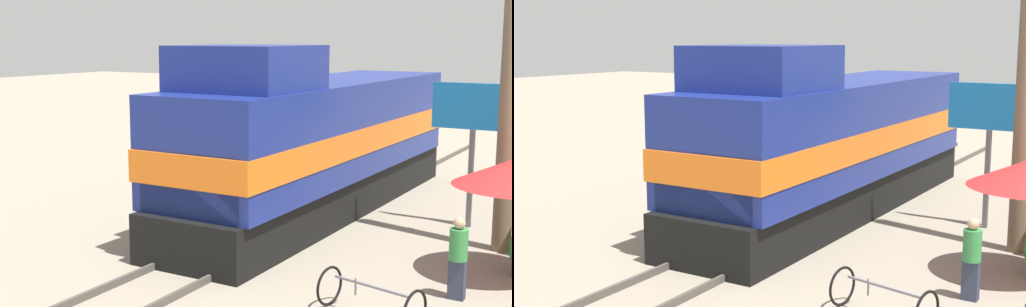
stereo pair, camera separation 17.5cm
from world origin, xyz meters
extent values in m
plane|color=gray|center=(0.00, 0.00, 0.00)|extent=(120.00, 120.00, 0.00)
cube|color=#4C4742|center=(-0.72, 0.00, 0.07)|extent=(0.08, 35.80, 0.15)
cube|color=#4C4742|center=(0.72, 0.00, 0.07)|extent=(0.08, 35.80, 0.15)
cube|color=black|center=(0.00, 4.29, 0.56)|extent=(2.72, 13.00, 1.12)
cube|color=navy|center=(0.00, 4.29, 2.38)|extent=(2.95, 12.48, 2.52)
cube|color=orange|center=(0.00, 4.29, 2.13)|extent=(2.99, 12.61, 0.70)
cube|color=orange|center=(0.00, -1.04, 1.82)|extent=(2.51, 1.82, 1.39)
cube|color=navy|center=(0.00, 0.39, 4.15)|extent=(2.78, 2.86, 1.02)
cube|color=#595959|center=(4.07, 4.65, 1.27)|extent=(0.12, 0.12, 2.54)
cube|color=#1972BF|center=(4.07, 4.65, 3.12)|extent=(2.11, 0.08, 1.17)
cube|color=#2D3347|center=(5.21, -0.60, 0.38)|extent=(0.30, 0.20, 0.75)
cylinder|color=#337F3F|center=(5.21, -0.60, 1.05)|extent=(0.34, 0.34, 0.60)
sphere|color=tan|center=(5.21, -0.60, 1.46)|extent=(0.22, 0.22, 0.22)
torus|color=black|center=(3.31, -2.11, 0.37)|extent=(0.21, 0.73, 0.74)
cube|color=slate|center=(4.17, -2.30, 0.59)|extent=(1.48, 0.36, 0.04)
cylinder|color=slate|center=(3.87, -2.24, 0.50)|extent=(0.04, 0.04, 0.31)
camera|label=1|loc=(8.53, -13.45, 4.88)|focal=50.00mm
camera|label=2|loc=(8.68, -13.36, 4.88)|focal=50.00mm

